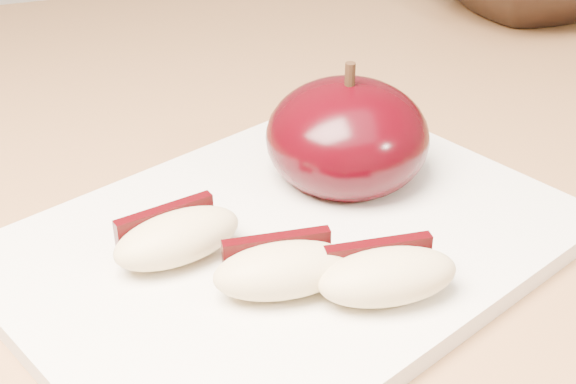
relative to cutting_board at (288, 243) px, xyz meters
name	(u,v)px	position (x,y,z in m)	size (l,w,h in m)	color
back_cabinet	(88,185)	(-0.06, 0.82, -0.43)	(2.40, 0.62, 0.94)	silver
cutting_board	(288,243)	(0.00, 0.00, 0.00)	(0.28, 0.20, 0.01)	silver
apple_half	(347,137)	(0.05, 0.05, 0.03)	(0.10, 0.10, 0.08)	black
apple_wedge_a	(176,236)	(-0.06, 0.00, 0.02)	(0.07, 0.05, 0.02)	tan
apple_wedge_b	(283,268)	(-0.02, -0.04, 0.02)	(0.07, 0.04, 0.02)	tan
apple_wedge_c	(386,275)	(0.03, -0.06, 0.02)	(0.07, 0.04, 0.02)	tan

